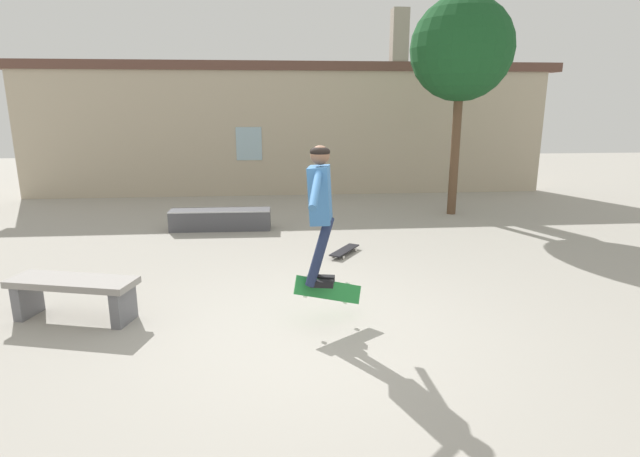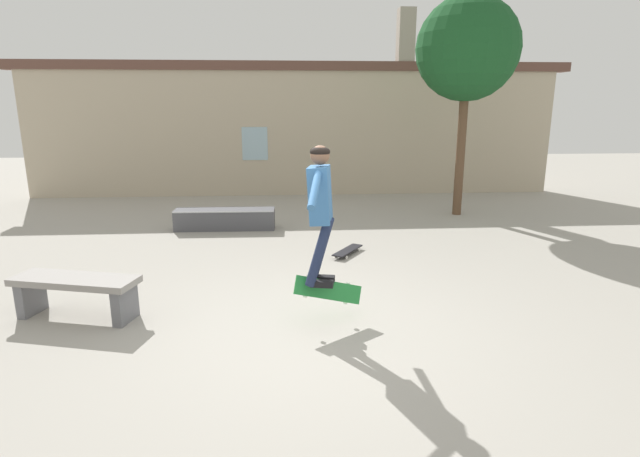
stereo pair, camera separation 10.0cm
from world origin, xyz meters
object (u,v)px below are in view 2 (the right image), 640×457
object	(u,v)px
skateboard_flipping	(328,290)
skateboard_resting	(348,250)
park_bench	(76,289)
skate_ledge	(225,219)
skater	(320,203)
tree_right	(468,50)

from	to	relation	value
skateboard_flipping	skateboard_resting	distance (m)	2.84
park_bench	skate_ledge	size ratio (longest dim) A/B	0.77
skater	park_bench	bearing A→B (deg)	-177.03
park_bench	skater	world-z (taller)	skater
park_bench	skater	bearing A→B (deg)	6.04
skater	skateboard_resting	world-z (taller)	skater
park_bench	skateboard_resting	world-z (taller)	park_bench
skate_ledge	skater	size ratio (longest dim) A/B	1.30
park_bench	skater	xyz separation A→B (m)	(2.90, -0.43, 1.10)
skateboard_flipping	skateboard_resting	bearing A→B (deg)	63.40
park_bench	skateboard_flipping	xyz separation A→B (m)	(3.00, -0.40, 0.06)
tree_right	skateboard_flipping	size ratio (longest dim) A/B	5.87
skate_ledge	skateboard_resting	size ratio (longest dim) A/B	2.59
tree_right	skateboard_resting	bearing A→B (deg)	-134.36
skateboard_resting	skateboard_flipping	bearing A→B (deg)	21.48
tree_right	skateboard_flipping	bearing A→B (deg)	-121.45
skate_ledge	skateboard_flipping	bearing A→B (deg)	-68.89
skateboard_resting	tree_right	bearing A→B (deg)	168.98
tree_right	skater	distance (m)	7.20
tree_right	skateboard_flipping	distance (m)	7.51
skate_ledge	skateboard_resting	bearing A→B (deg)	-39.35
tree_right	park_bench	world-z (taller)	tree_right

